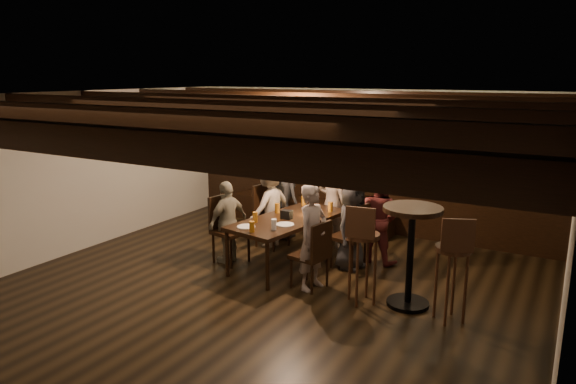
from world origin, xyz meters
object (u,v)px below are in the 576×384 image
Objects in this scene: dining_table at (289,222)px; chair_right_far at (310,267)px; chair_right_near at (349,248)px; bar_stool_right at (451,282)px; person_bench_left at (281,196)px; person_bench_right at (378,218)px; person_right_near at (352,225)px; person_left_far at (228,222)px; person_left_near at (270,205)px; chair_left_near at (271,228)px; bar_stool_left at (362,267)px; chair_left_far at (230,242)px; person_bench_centre at (332,203)px; person_right_far at (313,237)px; high_top_table at (411,241)px.

chair_right_far reaches higher than dining_table.
chair_right_near is 0.76× the size of bar_stool_right.
chair_right_far is at bearing 140.17° from person_bench_left.
person_bench_right is 0.48m from person_right_near.
person_bench_right is at bearing 129.29° from person_left_far.
chair_right_far is 0.67× the size of person_left_near.
bar_stool_left reaches higher than chair_left_near.
chair_right_near is 0.33m from person_right_near.
person_right_near is 1.02× the size of bar_stool_right.
chair_left_far is at bearing 152.11° from bar_stool_right.
person_right_near is (0.64, -0.72, -0.08)m from person_bench_centre.
chair_left_near is 1.70m from chair_right_far.
person_right_far is at bearing -180.00° from person_right_near.
person_right_far is (0.03, -0.01, 0.40)m from chair_right_far.
chair_right_near is 0.66× the size of person_bench_left.
bar_stool_right is at bearing -81.81° from person_right_far.
chair_right_far is 0.73× the size of bar_stool_right.
dining_table is at bearing 45.00° from person_bench_right.
chair_left_far is 2.69m from high_top_table.
person_bench_left is at bearing -172.41° from chair_left_far.
bar_stool_right reaches higher than high_top_table.
dining_table is 1.41× the size of person_bench_centre.
chair_right_near is 1.75m from person_left_far.
high_top_table reaches higher than person_left_far.
chair_right_near is at bearing 140.17° from person_bench_centre.
person_bench_right is (1.78, -0.30, -0.04)m from person_bench_left.
person_left_far is (-0.03, 0.00, 0.30)m from chair_left_far.
person_left_far reaches higher than chair_right_near.
person_right_near is at bearing 110.75° from bar_stool_left.
bar_stool_right is (1.73, -0.04, 0.18)m from chair_right_far.
person_right_near is at bearing 143.62° from high_top_table.
chair_right_far is at bearing 164.16° from bar_stool_left.
chair_left_far is 2.14m from person_bench_right.
chair_left_far is at bearing 90.00° from chair_right_far.
person_right_near reaches higher than chair_right_near.
person_right_near reaches higher than chair_left_near.
bar_stool_right reaches higher than chair_left_far.
chair_left_near is at bearing 140.14° from bar_stool_left.
dining_table is 0.87m from person_right_near.
person_bench_right is (1.67, 0.18, 0.35)m from chair_left_near.
high_top_table is (1.04, -0.77, 0.17)m from person_right_near.
bar_stool_left is (2.00, -1.22, 0.15)m from chair_left_near.
chair_left_far is 2.18m from bar_stool_left.
bar_stool_right is (1.70, -0.04, -0.22)m from person_right_far.
person_right_far is (1.33, -1.13, 0.02)m from person_left_near.
chair_right_near is 1.84m from bar_stool_right.
person_bench_right is 1.08× the size of bar_stool_left.
person_right_far is at bearing -174.35° from high_top_table.
person_right_near is 1.03× the size of high_top_table.
person_bench_centre is 1.17× the size of person_left_far.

